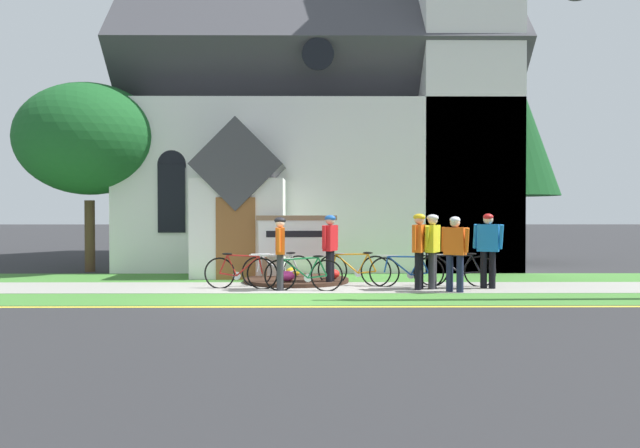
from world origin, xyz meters
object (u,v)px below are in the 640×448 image
object	(u,v)px
bicycle_blue	(354,269)
cyclist_in_blue_jersey	(419,245)
bicycle_green	(278,270)
roadside_conifer	(500,112)
cyclist_in_yellow_jersey	(330,244)
yard_deciduous_tree	(89,140)
church_sign	(297,238)
cyclist_in_green_jersey	(488,245)
cyclist_in_red_jersey	(280,248)
bicycle_orange	(241,272)
cyclist_in_orange_jersey	(455,248)
cyclist_in_white_jersey	(433,245)
bicycle_white	(304,274)
bicycle_red	(456,270)
bicycle_silver	(407,271)

from	to	relation	value
bicycle_blue	cyclist_in_blue_jersey	size ratio (longest dim) A/B	1.01
bicycle_green	roadside_conifer	bearing A→B (deg)	43.53
cyclist_in_yellow_jersey	yard_deciduous_tree	xyz separation A→B (m)	(-6.87, 3.56, 2.85)
church_sign	cyclist_in_blue_jersey	bearing A→B (deg)	-34.41
cyclist_in_green_jersey	cyclist_in_blue_jersey	xyz separation A→B (m)	(-1.58, -0.20, -0.00)
bicycle_green	cyclist_in_red_jersey	xyz separation A→B (m)	(0.10, -0.87, 0.56)
bicycle_orange	cyclist_in_orange_jersey	size ratio (longest dim) A/B	1.04
cyclist_in_white_jersey	cyclist_in_blue_jersey	distance (m)	0.33
bicycle_orange	roadside_conifer	distance (m)	11.85
cyclist_in_red_jersey	cyclist_in_orange_jersey	bearing A→B (deg)	-5.76
bicycle_white	cyclist_in_red_jersey	size ratio (longest dim) A/B	1.07
church_sign	bicycle_red	distance (m)	4.01
cyclist_in_red_jersey	cyclist_in_blue_jersey	xyz separation A→B (m)	(3.08, 0.05, 0.06)
bicycle_silver	yard_deciduous_tree	size ratio (longest dim) A/B	0.32
cyclist_in_yellow_jersey	cyclist_in_green_jersey	size ratio (longest dim) A/B	0.98
bicycle_white	yard_deciduous_tree	size ratio (longest dim) A/B	0.32
bicycle_white	bicycle_green	xyz separation A→B (m)	(-0.62, 1.00, 0.00)
bicycle_blue	roadside_conifer	bearing A→B (deg)	51.62
cyclist_in_red_jersey	roadside_conifer	world-z (taller)	roadside_conifer
cyclist_in_yellow_jersey	cyclist_in_green_jersey	bearing A→B (deg)	-9.59
bicycle_green	cyclist_in_orange_jersey	size ratio (longest dim) A/B	1.00
church_sign	bicycle_silver	bearing A→B (deg)	-28.41
bicycle_silver	roadside_conifer	world-z (taller)	roadside_conifer
bicycle_silver	bicycle_white	world-z (taller)	bicycle_white
bicycle_white	cyclist_in_blue_jersey	distance (m)	2.64
cyclist_in_red_jersey	cyclist_in_orange_jersey	world-z (taller)	cyclist_in_orange_jersey
bicycle_red	bicycle_green	distance (m)	4.16
cyclist_in_white_jersey	yard_deciduous_tree	bearing A→B (deg)	155.05
cyclist_in_green_jersey	yard_deciduous_tree	xyz separation A→B (m)	(-10.41, 4.16, 2.82)
cyclist_in_orange_jersey	cyclist_in_red_jersey	bearing A→B (deg)	174.24
cyclist_in_yellow_jersey	bicycle_white	bearing A→B (deg)	-121.35
bicycle_silver	cyclist_in_white_jersey	distance (m)	0.90
bicycle_green	cyclist_in_orange_jersey	world-z (taller)	cyclist_in_orange_jersey
bicycle_silver	bicycle_blue	bearing A→B (deg)	164.59
bicycle_red	yard_deciduous_tree	xyz separation A→B (m)	(-9.80, 3.68, 3.44)
cyclist_in_yellow_jersey	cyclist_in_red_jersey	bearing A→B (deg)	-142.73
bicycle_green	cyclist_in_red_jersey	world-z (taller)	cyclist_in_red_jersey
church_sign	bicycle_blue	bearing A→B (deg)	-37.56
bicycle_white	cyclist_in_orange_jersey	size ratio (longest dim) A/B	1.06
bicycle_blue	cyclist_in_red_jersey	bearing A→B (deg)	-152.24
cyclist_in_white_jersey	cyclist_in_yellow_jersey	size ratio (longest dim) A/B	1.01
bicycle_red	cyclist_in_orange_jersey	size ratio (longest dim) A/B	1.09
bicycle_green	cyclist_in_blue_jersey	xyz separation A→B (m)	(3.17, -0.82, 0.62)
cyclist_in_orange_jersey	roadside_conifer	world-z (taller)	roadside_conifer
cyclist_in_orange_jersey	cyclist_in_yellow_jersey	distance (m)	2.93
cyclist_in_red_jersey	bicycle_blue	bearing A→B (deg)	27.76
bicycle_green	bicycle_orange	bearing A→B (deg)	-144.10
cyclist_in_orange_jersey	cyclist_in_green_jersey	xyz separation A→B (m)	(0.89, 0.64, 0.05)
church_sign	cyclist_in_blue_jersey	size ratio (longest dim) A/B	1.20
bicycle_green	cyclist_in_green_jersey	bearing A→B (deg)	-7.37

